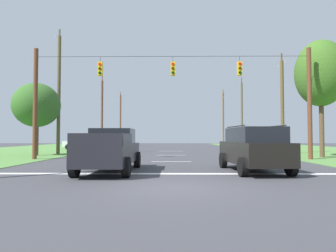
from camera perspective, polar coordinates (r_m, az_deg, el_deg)
ground_plane at (r=9.36m, az=0.64°, el=-11.77°), size 120.00×120.00×0.00m
stop_bar_stripe at (r=12.57m, az=0.63°, el=-9.26°), size 15.83×0.45×0.01m
lane_dash_0 at (r=18.54m, az=0.62°, el=-6.93°), size 2.50×0.15×0.01m
lane_dash_1 at (r=24.83m, az=0.61°, el=-5.70°), size 2.50×0.15×0.01m
lane_dash_2 at (r=31.79m, az=0.61°, el=-4.90°), size 2.50×0.15×0.01m
overhead_signal_span at (r=20.28m, az=0.71°, el=5.43°), size 19.21×0.31×7.71m
pickup_truck at (r=13.50m, az=-11.09°, el=-4.62°), size 2.28×5.40×1.95m
suv_black at (r=13.77m, az=16.24°, el=-4.13°), size 2.45×4.91×2.05m
distant_car_crossing_white at (r=38.13m, az=-16.42°, el=-3.16°), size 4.32×2.06×1.52m
utility_pole_mid_right at (r=28.70m, az=21.34°, el=3.75°), size 0.31×1.83×9.21m
utility_pole_far_right at (r=44.63m, az=14.17°, el=2.38°), size 0.28×1.90×10.32m
utility_pole_near_left at (r=58.92m, az=10.70°, el=1.73°), size 0.31×1.60×10.96m
utility_pole_far_left at (r=27.90m, az=-20.47°, el=6.01°), size 0.30×1.69×11.18m
utility_pole_distant_right at (r=44.37m, az=-12.73°, el=2.61°), size 0.33×1.95×10.61m
utility_pole_distant_left at (r=60.47m, az=-9.24°, el=1.44°), size 0.32×1.84×10.72m
tree_roadside_right at (r=25.33m, az=27.56°, el=9.03°), size 3.75×3.75×8.90m
tree_roadside_far_right at (r=26.58m, az=-24.20°, el=3.69°), size 3.81×3.81×6.00m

